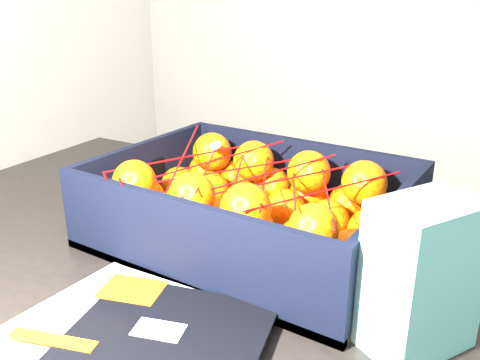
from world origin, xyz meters
The scene contains 6 objects.
table centered at (-0.22, 0.19, 0.65)m, with size 1.25×0.88×0.75m.
magazine_stack centered at (-0.18, -0.05, 0.76)m, with size 0.33×0.33×0.02m.
produce_crate centered at (-0.20, 0.27, 0.79)m, with size 0.44×0.33×0.12m.
clementine_heap centered at (-0.20, 0.27, 0.81)m, with size 0.42×0.32×0.12m.
mesh_net centered at (-0.21, 0.25, 0.86)m, with size 0.37×0.29×0.09m.
retail_carton centered at (0.08, 0.15, 0.83)m, with size 0.08×0.11×0.17m, color silver.
Camera 1 is at (0.18, -0.34, 1.12)m, focal length 38.42 mm.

